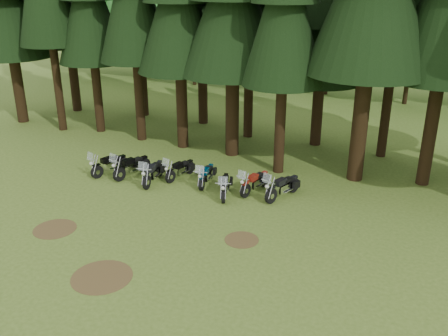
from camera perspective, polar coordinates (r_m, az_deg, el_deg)
The scene contains 19 objects.
ground at distance 21.95m, azimuth -9.43°, elevation -6.20°, with size 120.00×120.00×0.00m, color #45631E.
pine_back_4 at distance 29.98m, azimuth 11.46°, elevation 17.75°, with size 4.94×4.94×13.78m.
decid_0 at distance 53.08m, azimuth -14.75°, elevation 16.62°, with size 8.00×7.78×10.00m.
decid_1 at distance 49.89m, azimuth -8.66°, elevation 16.69°, with size 7.91×7.69×9.88m.
decid_2 at distance 46.31m, azimuth -3.31°, elevation 15.40°, with size 6.72×6.53×8.40m.
decid_3 at distance 44.30m, azimuth 3.69°, elevation 14.51°, with size 6.12×5.95×7.65m.
decid_4 at distance 43.60m, azimuth 12.22°, elevation 13.77°, with size 5.93×5.76×7.41m.
decid_5 at distance 41.79m, azimuth 21.51°, elevation 15.03°, with size 8.45×8.21×10.56m.
dirt_patch_0 at distance 22.34m, azimuth -18.77°, elevation -6.61°, with size 1.80×1.80×0.01m, color #4C3D1E.
dirt_patch_1 at distance 20.40m, azimuth 2.03°, elevation -8.20°, with size 1.40×1.40×0.01m, color #4C3D1E.
dirt_patch_2 at distance 18.70m, azimuth -13.78°, elevation -11.99°, with size 2.20×2.20×0.01m, color #4C3D1E.
motorcycle_0 at distance 27.14m, azimuth -12.93°, elevation 0.36°, with size 0.98×2.38×1.51m.
motorcycle_1 at distance 26.60m, azimuth -10.51°, elevation 0.15°, with size 0.91×2.51×1.59m.
motorcycle_2 at distance 25.63m, azimuth -8.12°, elevation -0.56°, with size 0.73×2.49×1.56m.
motorcycle_3 at distance 26.02m, azimuth -5.04°, elevation -0.19°, with size 0.73×2.23×1.40m.
motorcycle_4 at distance 25.20m, azimuth -2.04°, elevation -0.86°, with size 0.66×2.27×1.43m.
motorcycle_5 at distance 23.93m, azimuth 0.09°, elevation -2.11°, with size 1.07×2.26×1.45m.
motorcycle_6 at distance 24.37m, azimuth 3.54°, elevation -1.67°, with size 0.79×2.36×1.48m.
motorcycle_7 at distance 23.87m, azimuth 6.70°, elevation -2.22°, with size 1.13×2.47×1.59m.
Camera 1 is at (11.29, -15.77, 10.27)m, focal length 40.00 mm.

